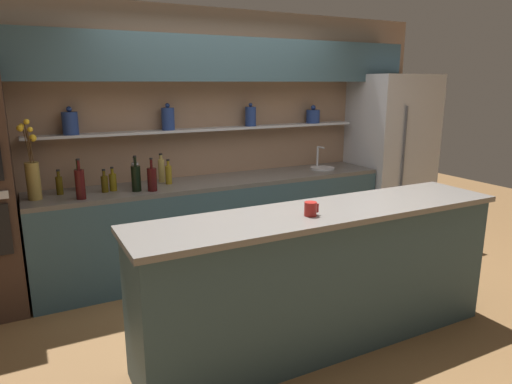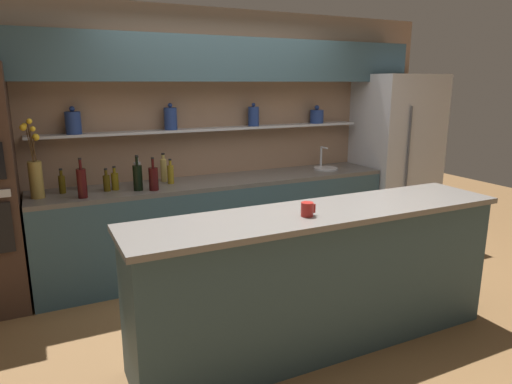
{
  "view_description": "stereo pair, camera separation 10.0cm",
  "coord_description": "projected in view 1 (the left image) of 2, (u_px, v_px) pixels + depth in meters",
  "views": [
    {
      "loc": [
        -1.82,
        -2.91,
        1.87
      ],
      "look_at": [
        -0.1,
        0.4,
        0.98
      ],
      "focal_mm": 32.0,
      "sensor_mm": 36.0,
      "label": 1
    },
    {
      "loc": [
        -1.73,
        -2.95,
        1.87
      ],
      "look_at": [
        -0.1,
        0.4,
        0.98
      ],
      "focal_mm": 32.0,
      "sensor_mm": 36.0,
      "label": 2
    }
  ],
  "objects": [
    {
      "name": "back_counter_unit",
      "position": [
        219.0,
        224.0,
        4.68
      ],
      "size": [
        3.57,
        0.62,
        0.92
      ],
      "color": "#334C56",
      "rests_on": "ground_plane"
    },
    {
      "name": "back_wall_unit",
      "position": [
        214.0,
        114.0,
        4.72
      ],
      "size": [
        5.2,
        0.44,
        2.6
      ],
      "color": "#937056",
      "rests_on": "ground_plane"
    },
    {
      "name": "refrigerator",
      "position": [
        390.0,
        158.0,
        5.53
      ],
      "size": [
        0.89,
        0.73,
        1.96
      ],
      "color": "#B7B7BC",
      "rests_on": "ground_plane"
    },
    {
      "name": "sink_fixture",
      "position": [
        322.0,
        167.0,
        5.15
      ],
      "size": [
        0.27,
        0.27,
        0.25
      ],
      "color": "#B7B7BC",
      "rests_on": "back_counter_unit"
    },
    {
      "name": "bottle_oil_8",
      "position": [
        59.0,
        185.0,
        3.96
      ],
      "size": [
        0.06,
        0.06,
        0.22
      ],
      "color": "#47380A",
      "rests_on": "back_counter_unit"
    },
    {
      "name": "ground_plane",
      "position": [
        289.0,
        315.0,
        3.76
      ],
      "size": [
        12.0,
        12.0,
        0.0
      ],
      "primitive_type": "plane",
      "color": "brown"
    },
    {
      "name": "bottle_wine_4",
      "position": [
        79.0,
        179.0,
        4.1
      ],
      "size": [
        0.07,
        0.07,
        0.29
      ],
      "color": "#193814",
      "rests_on": "back_counter_unit"
    },
    {
      "name": "island_counter",
      "position": [
        323.0,
        278.0,
        3.26
      ],
      "size": [
        2.76,
        0.61,
        1.02
      ],
      "color": "#334C56",
      "rests_on": "ground_plane"
    },
    {
      "name": "bottle_oil_3",
      "position": [
        105.0,
        183.0,
        4.05
      ],
      "size": [
        0.06,
        0.06,
        0.21
      ],
      "color": "#47380A",
      "rests_on": "back_counter_unit"
    },
    {
      "name": "bottle_wine_7",
      "position": [
        152.0,
        179.0,
        4.09
      ],
      "size": [
        0.08,
        0.08,
        0.3
      ],
      "color": "#380C0C",
      "rests_on": "back_counter_unit"
    },
    {
      "name": "bottle_spirit_1",
      "position": [
        161.0,
        170.0,
        4.45
      ],
      "size": [
        0.06,
        0.06,
        0.28
      ],
      "color": "tan",
      "rests_on": "back_counter_unit"
    },
    {
      "name": "coffee_mug",
      "position": [
        311.0,
        209.0,
        2.98
      ],
      "size": [
        0.1,
        0.08,
        0.09
      ],
      "color": "maroon",
      "rests_on": "island_counter"
    },
    {
      "name": "bottle_oil_5",
      "position": [
        169.0,
        174.0,
        4.37
      ],
      "size": [
        0.06,
        0.06,
        0.24
      ],
      "color": "olive",
      "rests_on": "back_counter_unit"
    },
    {
      "name": "flower_vase",
      "position": [
        32.0,
        174.0,
        3.76
      ],
      "size": [
        0.14,
        0.15,
        0.67
      ],
      "color": "olive",
      "rests_on": "back_counter_unit"
    },
    {
      "name": "bottle_wine_6",
      "position": [
        136.0,
        178.0,
        4.07
      ],
      "size": [
        0.08,
        0.08,
        0.32
      ],
      "color": "black",
      "rests_on": "back_counter_unit"
    },
    {
      "name": "bottle_spirit_9",
      "position": [
        136.0,
        174.0,
        4.26
      ],
      "size": [
        0.06,
        0.06,
        0.28
      ],
      "color": "gray",
      "rests_on": "back_counter_unit"
    },
    {
      "name": "bottle_oil_2",
      "position": [
        113.0,
        182.0,
        4.1
      ],
      "size": [
        0.06,
        0.06,
        0.22
      ],
      "color": "brown",
      "rests_on": "back_counter_unit"
    },
    {
      "name": "bottle_wine_0",
      "position": [
        80.0,
        184.0,
        3.8
      ],
      "size": [
        0.08,
        0.08,
        0.34
      ],
      "color": "#380C0C",
      "rests_on": "back_counter_unit"
    }
  ]
}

